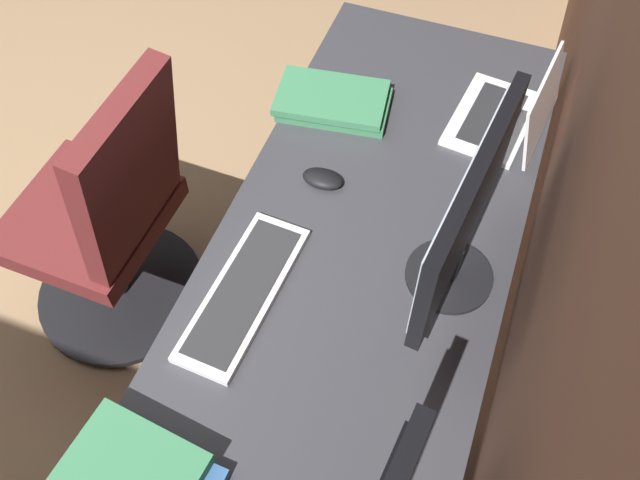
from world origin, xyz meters
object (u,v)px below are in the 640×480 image
(laptop_leftmost, at_px, (512,114))
(office_chair, at_px, (110,226))
(mouse_main, at_px, (322,179))
(monitor_primary, at_px, (465,216))
(keyboard_main, at_px, (244,292))
(book_stack_far, at_px, (333,102))

(laptop_leftmost, bearing_deg, office_chair, -62.87)
(mouse_main, xyz_separation_m, office_chair, (0.15, -0.60, -0.29))
(office_chair, bearing_deg, monitor_primary, 89.54)
(monitor_primary, xyz_separation_m, mouse_main, (-0.16, -0.36, -0.22))
(keyboard_main, xyz_separation_m, mouse_main, (-0.37, 0.05, 0.01))
(book_stack_far, bearing_deg, mouse_main, 13.96)
(monitor_primary, xyz_separation_m, laptop_leftmost, (-0.52, 0.04, -0.19))
(laptop_leftmost, xyz_separation_m, keyboard_main, (0.73, -0.45, -0.04))
(laptop_leftmost, bearing_deg, keyboard_main, -32.04)
(keyboard_main, relative_size, office_chair, 0.44)
(laptop_leftmost, xyz_separation_m, office_chair, (0.51, -1.00, -0.32))
(monitor_primary, relative_size, laptop_leftmost, 1.62)
(laptop_leftmost, relative_size, office_chair, 0.33)
(laptop_leftmost, distance_m, office_chair, 1.17)
(monitor_primary, height_order, book_stack_far, monitor_primary)
(monitor_primary, distance_m, office_chair, 1.09)
(book_stack_far, bearing_deg, office_chair, -52.26)
(mouse_main, height_order, book_stack_far, book_stack_far)
(mouse_main, relative_size, book_stack_far, 0.32)
(keyboard_main, xyz_separation_m, book_stack_far, (-0.63, -0.01, 0.01))
(monitor_primary, height_order, laptop_leftmost, monitor_primary)
(keyboard_main, distance_m, office_chair, 0.65)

